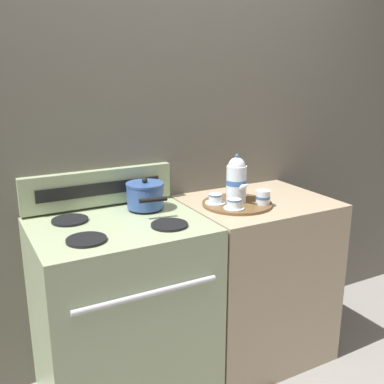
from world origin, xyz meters
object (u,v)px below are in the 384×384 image
Objects in this scene: creamer_jug at (263,197)px; stove at (123,313)px; teacup_right at (234,204)px; teacup_left at (215,199)px; saucepan at (145,195)px; teapot at (237,180)px; serving_tray at (237,204)px.

stove is at bearing 172.14° from creamer_jug.
teacup_right is 0.17m from creamer_jug.
teacup_left is 0.12m from teacup_right.
saucepan is 1.08× the size of teapot.
creamer_jug reaches higher than teacup_right.
creamer_jug is at bearing -7.86° from stove.
teacup_left reaches higher than serving_tray.
teacup_left and teacup_right have the same top height.
teacup_right is (-0.08, -0.09, -0.09)m from teapot.
serving_tray is at bearing -110.34° from teapot.
stove is 0.58m from saucepan.
teacup_left is 1.41× the size of creamer_jug.
teacup_left is (0.52, 0.02, 0.49)m from stove.
stove is 0.86m from teapot.
teacup_left is 1.00× the size of teacup_right.
saucepan is 0.59m from creamer_jug.
teacup_right reaches higher than serving_tray.
saucepan reaches higher than teacup_right.
stove is 2.58× the size of serving_tray.
serving_tray is 3.45× the size of teacup_right.
saucepan is 0.44m from teacup_right.
stove is 8.89× the size of teacup_right.
saucepan is at bearing 148.05° from teacup_right.
saucepan is 0.36m from teacup_left.
teapot reaches higher than stove.
saucepan is 0.75× the size of serving_tray.
stove is 3.44× the size of saucepan.
saucepan reaches higher than creamer_jug.
teapot is (0.01, 0.01, 0.12)m from serving_tray.
teacup_right reaches higher than stove.
serving_tray is at bearing -19.34° from saucepan.
saucepan reaches higher than teacup_left.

